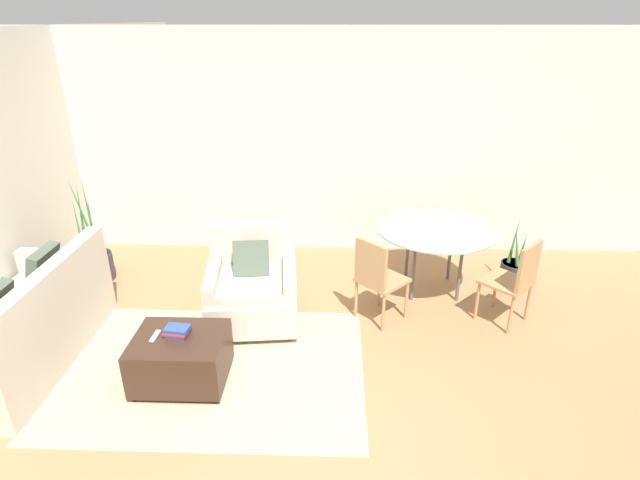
# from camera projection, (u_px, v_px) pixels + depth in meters

# --- Properties ---
(ground_plane) EXTENTS (20.00, 20.00, 0.00)m
(ground_plane) POSITION_uv_depth(u_px,v_px,m) (278.00, 435.00, 3.68)
(ground_plane) COLOR #A3754C
(wall_back) EXTENTS (12.00, 0.06, 2.75)m
(wall_back) POSITION_uv_depth(u_px,v_px,m) (304.00, 145.00, 6.19)
(wall_back) COLOR beige
(wall_back) RESTS_ON ground_plane
(area_rug) EXTENTS (2.60, 1.87, 0.01)m
(area_rug) POSITION_uv_depth(u_px,v_px,m) (215.00, 368.00, 4.38)
(area_rug) COLOR tan
(area_rug) RESTS_ON ground_plane
(couch) EXTENTS (0.93, 1.83, 0.92)m
(couch) POSITION_uv_depth(u_px,v_px,m) (24.00, 330.00, 4.39)
(couch) COLOR beige
(couch) RESTS_ON ground_plane
(armchair) EXTENTS (0.95, 0.96, 0.91)m
(armchair) POSITION_uv_depth(u_px,v_px,m) (253.00, 289.00, 4.97)
(armchair) COLOR beige
(armchair) RESTS_ON ground_plane
(ottoman) EXTENTS (0.75, 0.61, 0.43)m
(ottoman) POSITION_uv_depth(u_px,v_px,m) (181.00, 357.00, 4.15)
(ottoman) COLOR #382319
(ottoman) RESTS_ON ground_plane
(book_stack) EXTENTS (0.22, 0.18, 0.08)m
(book_stack) POSITION_uv_depth(u_px,v_px,m) (177.00, 331.00, 4.09)
(book_stack) COLOR #2D478C
(book_stack) RESTS_ON ottoman
(tv_remote_primary) EXTENTS (0.05, 0.17, 0.01)m
(tv_remote_primary) POSITION_uv_depth(u_px,v_px,m) (155.00, 336.00, 4.08)
(tv_remote_primary) COLOR #B7B7BC
(tv_remote_primary) RESTS_ON ottoman
(potted_plant) EXTENTS (0.43, 0.43, 1.30)m
(potted_plant) POSITION_uv_depth(u_px,v_px,m) (93.00, 261.00, 5.80)
(potted_plant) COLOR #333338
(potted_plant) RESTS_ON ground_plane
(dining_table) EXTENTS (1.26, 1.26, 0.74)m
(dining_table) POSITION_uv_depth(u_px,v_px,m) (435.00, 235.00, 5.40)
(dining_table) COLOR #8C9E99
(dining_table) RESTS_ON ground_plane
(dining_chair_near_left) EXTENTS (0.59, 0.59, 0.90)m
(dining_chair_near_left) POSITION_uv_depth(u_px,v_px,m) (377.00, 275.00, 4.87)
(dining_chair_near_left) COLOR tan
(dining_chair_near_left) RESTS_ON ground_plane
(dining_chair_near_right) EXTENTS (0.59, 0.59, 0.90)m
(dining_chair_near_right) POSITION_uv_depth(u_px,v_px,m) (516.00, 278.00, 4.83)
(dining_chair_near_right) COLOR tan
(dining_chair_near_right) RESTS_ON ground_plane
(potted_plant_small) EXTENTS (0.30, 0.30, 0.80)m
(potted_plant_small) POSITION_uv_depth(u_px,v_px,m) (514.00, 270.00, 5.74)
(potted_plant_small) COLOR #333338
(potted_plant_small) RESTS_ON ground_plane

